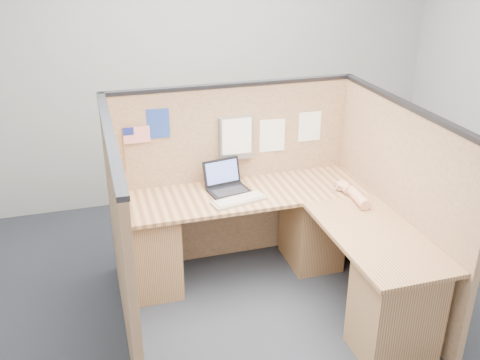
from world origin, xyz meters
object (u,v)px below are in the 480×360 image
object	(u,v)px
laptop	(227,183)
keyboard	(239,200)
l_desk	(282,251)
mouse	(343,188)

from	to	relation	value
laptop	keyboard	world-z (taller)	laptop
laptop	keyboard	bearing A→B (deg)	-93.99
l_desk	mouse	distance (m)	0.72
l_desk	keyboard	bearing A→B (deg)	137.00
mouse	laptop	bearing A→B (deg)	162.21
keyboard	mouse	size ratio (longest dim) A/B	3.71
laptop	mouse	bearing A→B (deg)	-27.60
l_desk	keyboard	xyz separation A→B (m)	(-0.27, 0.25, 0.35)
keyboard	laptop	bearing A→B (deg)	83.02
keyboard	l_desk	bearing A→B (deg)	-55.80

